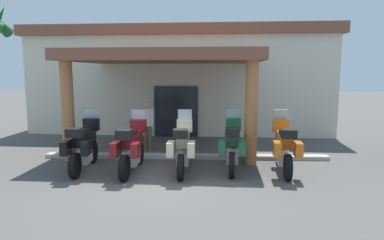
{
  "coord_description": "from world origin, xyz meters",
  "views": [
    {
      "loc": [
        1.2,
        -8.06,
        2.69
      ],
      "look_at": [
        0.8,
        2.5,
        1.2
      ],
      "focal_mm": 32.21,
      "sensor_mm": 36.0,
      "label": 1
    }
  ],
  "objects_px": {
    "motorcycle_maroon": "(132,147)",
    "motorcycle_orange": "(284,146)",
    "motel_building": "(184,79)",
    "pedestrian": "(148,122)",
    "motorcycle_black": "(84,145)",
    "motorcycle_cream": "(183,146)",
    "motorcycle_green": "(233,145)"
  },
  "relations": [
    {
      "from": "motel_building",
      "to": "pedestrian",
      "type": "bearing_deg",
      "value": -96.3
    },
    {
      "from": "motorcycle_maroon",
      "to": "motorcycle_cream",
      "type": "height_order",
      "value": "same"
    },
    {
      "from": "motorcycle_green",
      "to": "motorcycle_orange",
      "type": "xyz_separation_m",
      "value": [
        1.36,
        -0.14,
        0.0
      ]
    },
    {
      "from": "motorcycle_black",
      "to": "motorcycle_cream",
      "type": "xyz_separation_m",
      "value": [
        2.72,
        -0.04,
        0.0
      ]
    },
    {
      "from": "motorcycle_black",
      "to": "motorcycle_maroon",
      "type": "height_order",
      "value": "same"
    },
    {
      "from": "motorcycle_black",
      "to": "motorcycle_maroon",
      "type": "relative_size",
      "value": 1.0
    },
    {
      "from": "motorcycle_cream",
      "to": "motorcycle_green",
      "type": "height_order",
      "value": "same"
    },
    {
      "from": "motorcycle_cream",
      "to": "pedestrian",
      "type": "distance_m",
      "value": 2.86
    },
    {
      "from": "motorcycle_black",
      "to": "pedestrian",
      "type": "xyz_separation_m",
      "value": [
        1.36,
        2.47,
        0.29
      ]
    },
    {
      "from": "motorcycle_maroon",
      "to": "motorcycle_orange",
      "type": "relative_size",
      "value": 1.0
    },
    {
      "from": "motel_building",
      "to": "pedestrian",
      "type": "height_order",
      "value": "motel_building"
    },
    {
      "from": "motel_building",
      "to": "pedestrian",
      "type": "xyz_separation_m",
      "value": [
        -0.9,
        -5.62,
        -1.36
      ]
    },
    {
      "from": "motorcycle_cream",
      "to": "motorcycle_green",
      "type": "bearing_deg",
      "value": -79.82
    },
    {
      "from": "motorcycle_black",
      "to": "motorcycle_maroon",
      "type": "bearing_deg",
      "value": -98.62
    },
    {
      "from": "motorcycle_orange",
      "to": "pedestrian",
      "type": "bearing_deg",
      "value": 63.73
    },
    {
      "from": "motorcycle_green",
      "to": "pedestrian",
      "type": "distance_m",
      "value": 3.55
    },
    {
      "from": "motorcycle_orange",
      "to": "motorcycle_green",
      "type": "bearing_deg",
      "value": 88.33
    },
    {
      "from": "motorcycle_cream",
      "to": "motorcycle_orange",
      "type": "bearing_deg",
      "value": -87.67
    },
    {
      "from": "pedestrian",
      "to": "motorcycle_cream",
      "type": "bearing_deg",
      "value": -112.2
    },
    {
      "from": "motorcycle_maroon",
      "to": "motorcycle_cream",
      "type": "xyz_separation_m",
      "value": [
        1.36,
        0.12,
        0.0
      ]
    },
    {
      "from": "motorcycle_cream",
      "to": "pedestrian",
      "type": "height_order",
      "value": "pedestrian"
    },
    {
      "from": "motorcycle_black",
      "to": "motorcycle_maroon",
      "type": "distance_m",
      "value": 1.37
    },
    {
      "from": "motorcycle_black",
      "to": "pedestrian",
      "type": "height_order",
      "value": "pedestrian"
    },
    {
      "from": "motorcycle_black",
      "to": "motorcycle_orange",
      "type": "bearing_deg",
      "value": -91.46
    },
    {
      "from": "motorcycle_green",
      "to": "motorcycle_orange",
      "type": "bearing_deg",
      "value": -90.43
    },
    {
      "from": "motel_building",
      "to": "pedestrian",
      "type": "distance_m",
      "value": 5.85
    },
    {
      "from": "motel_building",
      "to": "motorcycle_maroon",
      "type": "relative_size",
      "value": 6.21
    },
    {
      "from": "pedestrian",
      "to": "motorcycle_black",
      "type": "bearing_deg",
      "value": -169.56
    },
    {
      "from": "motorcycle_green",
      "to": "motorcycle_cream",
      "type": "bearing_deg",
      "value": 105.34
    },
    {
      "from": "motorcycle_black",
      "to": "motorcycle_orange",
      "type": "xyz_separation_m",
      "value": [
        5.44,
        0.05,
        0.0
      ]
    },
    {
      "from": "motorcycle_cream",
      "to": "motorcycle_orange",
      "type": "xyz_separation_m",
      "value": [
        2.72,
        0.09,
        0.0
      ]
    },
    {
      "from": "motorcycle_orange",
      "to": "motorcycle_black",
      "type": "bearing_deg",
      "value": 94.91
    }
  ]
}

